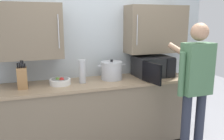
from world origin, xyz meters
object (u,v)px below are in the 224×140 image
at_px(stock_pot, 112,70).
at_px(knife_block, 22,78).
at_px(microwave_oven, 151,67).
at_px(thermos_flask, 82,71).
at_px(fruit_bowl, 60,81).
at_px(person_figure, 195,83).

xyz_separation_m(stock_pot, knife_block, (-1.13, -0.06, 0.01)).
xyz_separation_m(microwave_oven, thermos_flask, (-1.00, -0.03, 0.01)).
bearing_deg(fruit_bowl, thermos_flask, -2.12).
bearing_deg(person_figure, thermos_flask, 149.28).
relative_size(microwave_oven, person_figure, 0.44).
distance_m(microwave_oven, thermos_flask, 1.00).
xyz_separation_m(fruit_bowl, stock_pot, (0.69, 0.04, 0.08)).
bearing_deg(person_figure, microwave_oven, 103.54).
relative_size(stock_pot, person_figure, 0.23).
height_order(thermos_flask, person_figure, person_figure).
bearing_deg(person_figure, knife_block, 159.74).
bearing_deg(knife_block, thermos_flask, 0.07).
bearing_deg(microwave_oven, stock_pot, 177.46).
relative_size(fruit_bowl, stock_pot, 0.67).
relative_size(thermos_flask, person_figure, 0.17).
bearing_deg(fruit_bowl, microwave_oven, 0.84).
distance_m(microwave_oven, knife_block, 1.71).
relative_size(microwave_oven, thermos_flask, 2.53).
distance_m(microwave_oven, stock_pot, 0.59).
height_order(microwave_oven, fruit_bowl, microwave_oven).
relative_size(microwave_oven, stock_pot, 1.94).
height_order(thermos_flask, stock_pot, thermos_flask).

